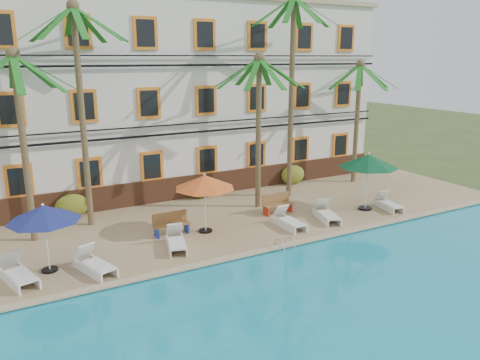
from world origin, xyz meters
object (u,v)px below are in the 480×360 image
palm_c (259,110)px  palm_e (358,104)px  lounger_b (94,264)px  lounger_f (388,204)px  umbrella_red (205,182)px  umbrella_blue (44,214)px  pool_ladder (285,247)px  lounger_c (176,241)px  lounger_e (327,214)px  palm_a (21,120)px  umbrella_green (368,161)px  lounger_a (18,273)px  bench_left (171,223)px  palm_d (292,73)px  lounger_d (288,221)px  bench_right (277,203)px

palm_c → palm_e: palm_c is taller
lounger_b → lounger_f: bearing=0.8°
lounger_f → palm_e: bearing=66.2°
umbrella_red → lounger_b: (-4.93, -1.64, -1.87)m
umbrella_blue → umbrella_red: (6.27, 0.85, 0.08)m
palm_c → umbrella_blue: size_ratio=3.02×
palm_e → pool_ladder: size_ratio=9.41×
lounger_c → umbrella_blue: bearing=177.0°
lounger_e → pool_ladder: 3.86m
palm_a → lounger_f: bearing=-14.2°
umbrella_green → lounger_c: (-9.76, -0.10, -2.10)m
palm_e → lounger_a: 19.45m
lounger_b → lounger_c: bearing=9.9°
palm_e → umbrella_red: 11.88m
lounger_b → palm_c: bearing=22.5°
palm_c → bench_left: size_ratio=4.89×
lounger_a → pool_ladder: (9.25, -1.80, -0.30)m
palm_c → lounger_e: palm_c is taller
palm_c → lounger_f: (5.32, -3.38, -4.49)m
umbrella_green → lounger_b: (-12.95, -0.66, -2.09)m
palm_d → lounger_d: palm_d is taller
lounger_a → lounger_e: (12.68, -0.07, -0.01)m
bench_left → lounger_d: bearing=-18.9°
palm_e → umbrella_red: (-11.15, -3.34, -2.39)m
umbrella_blue → lounger_e: (11.68, -0.45, -1.79)m
palm_d → lounger_c: 10.64m
umbrella_red → bench_right: size_ratio=1.68×
lounger_d → lounger_c: bearing=178.7°
umbrella_blue → bench_right: (10.26, 1.47, -1.61)m
umbrella_blue → palm_e: bearing=13.5°
palm_a → lounger_b: size_ratio=3.74×
lounger_c → pool_ladder: (3.71, -1.94, -0.28)m
lounger_c → palm_c: bearing=28.9°
umbrella_red → umbrella_blue: bearing=-172.3°
lounger_b → palm_a: bearing=110.1°
lounger_e → palm_e: bearing=38.9°
lounger_f → palm_c: bearing=147.5°
umbrella_green → pool_ladder: size_ratio=3.75×
umbrella_blue → pool_ladder: umbrella_blue is taller
palm_e → lounger_a: size_ratio=3.38×
umbrella_red → bench_right: umbrella_red is taller
lounger_e → bench_left: 6.99m
lounger_f → lounger_d: bearing=177.4°
lounger_c → bench_left: 1.57m
palm_c → lounger_b: palm_c is taller
bench_left → bench_right: 5.36m
pool_ladder → lounger_a: bearing=169.0°
palm_e → lounger_c: bearing=-161.0°
lounger_b → bench_left: bench_left is taller
lounger_a → pool_ladder: lounger_a is taller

